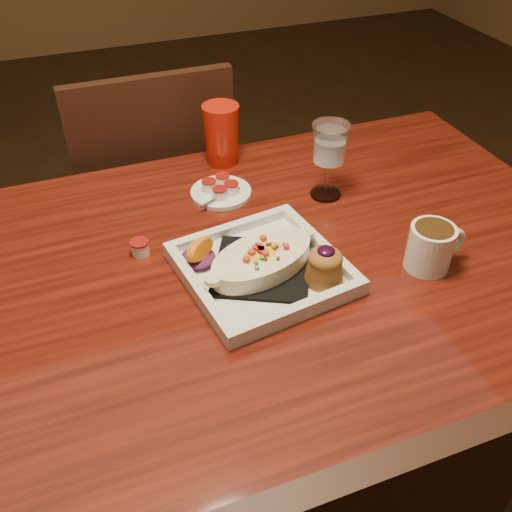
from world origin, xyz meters
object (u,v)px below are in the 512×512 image
object	(u,v)px
plate	(267,264)
saucer	(221,191)
table	(221,315)
chair_far	(155,205)
red_tumbler	(221,135)
coffee_mug	(432,245)
goblet	(330,148)

from	to	relation	value
plate	saucer	world-z (taller)	plate
table	chair_far	bearing A→B (deg)	90.00
saucer	red_tumbler	world-z (taller)	red_tumbler
chair_far	red_tumbler	bearing A→B (deg)	118.98
red_tumbler	chair_far	bearing A→B (deg)	118.98
coffee_mug	goblet	xyz separation A→B (m)	(-0.07, 0.28, 0.07)
chair_far	red_tumbler	world-z (taller)	chair_far
goblet	plate	bearing A→B (deg)	-136.81
plate	red_tumbler	size ratio (longest dim) A/B	2.18
table	plate	distance (m)	0.15
goblet	red_tumbler	xyz separation A→B (m)	(-0.16, 0.21, -0.04)
table	coffee_mug	world-z (taller)	coffee_mug
plate	red_tumbler	world-z (taller)	red_tumbler
chair_far	saucer	xyz separation A→B (m)	(0.09, -0.38, 0.25)
plate	goblet	size ratio (longest dim) A/B	1.86
table	goblet	distance (m)	0.40
chair_far	coffee_mug	bearing A→B (deg)	116.42
chair_far	plate	xyz separation A→B (m)	(0.08, -0.66, 0.27)
red_tumbler	goblet	bearing A→B (deg)	-52.88
chair_far	coffee_mug	xyz separation A→B (m)	(0.37, -0.74, 0.29)
chair_far	plate	bearing A→B (deg)	97.07
plate	goblet	xyz separation A→B (m)	(0.21, 0.20, 0.09)
saucer	red_tumbler	bearing A→B (deg)	70.32
chair_far	saucer	size ratio (longest dim) A/B	7.12
chair_far	goblet	size ratio (longest dim) A/B	5.69
chair_far	red_tumbler	size ratio (longest dim) A/B	6.66
goblet	saucer	bearing A→B (deg)	159.32
plate	goblet	bearing A→B (deg)	35.11
table	goblet	bearing A→B (deg)	30.32
coffee_mug	goblet	distance (m)	0.30
chair_far	plate	distance (m)	0.72
saucer	goblet	bearing A→B (deg)	-20.68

